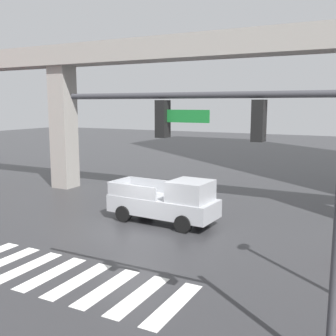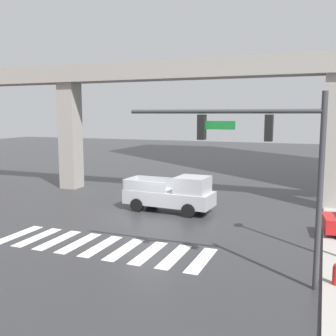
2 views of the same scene
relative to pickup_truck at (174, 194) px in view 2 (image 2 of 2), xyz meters
The scene contains 6 objects.
ground_plane 2.44m from the pickup_truck, 108.32° to the right, with size 120.00×120.00×0.00m, color #2D2D30.
crosswalk_stripes 6.88m from the pickup_truck, 95.90° to the right, with size 9.35×2.80×0.01m.
elevated_overpass 7.81m from the pickup_truck, 99.71° to the left, with size 58.45×1.81×8.98m.
pickup_truck is the anchor object (origin of this frame).
traffic_signal_mast 10.49m from the pickup_truck, 52.34° to the right, with size 6.49×0.32×6.20m.
fire_hydrant 11.32m from the pickup_truck, 42.19° to the right, with size 0.24×0.24×0.85m.
Camera 2 is at (8.50, -18.50, 5.50)m, focal length 42.21 mm.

